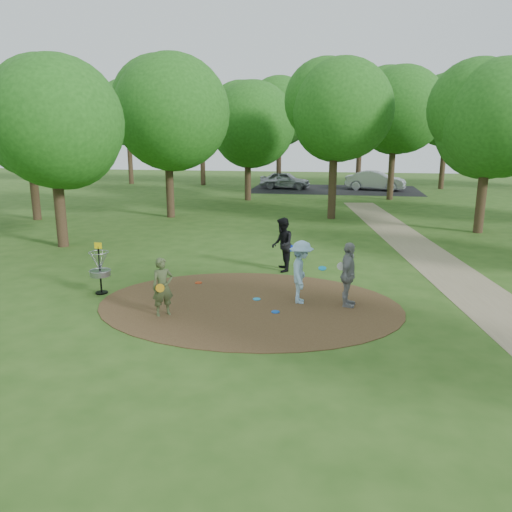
# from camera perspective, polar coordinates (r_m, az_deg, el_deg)

# --- Properties ---
(ground) EXTENTS (100.00, 100.00, 0.00)m
(ground) POSITION_cam_1_polar(r_m,az_deg,el_deg) (13.87, -0.81, -5.59)
(ground) COLOR #2D5119
(ground) RESTS_ON ground
(dirt_clearing) EXTENTS (8.40, 8.40, 0.02)m
(dirt_clearing) POSITION_cam_1_polar(r_m,az_deg,el_deg) (13.87, -0.81, -5.55)
(dirt_clearing) COLOR #47301C
(dirt_clearing) RESTS_ON ground
(footpath) EXTENTS (7.55, 39.89, 0.01)m
(footpath) POSITION_cam_1_polar(r_m,az_deg,el_deg) (16.13, 24.00, -4.00)
(footpath) COLOR #8C7A5B
(footpath) RESTS_ON ground
(parking_lot) EXTENTS (14.00, 8.00, 0.01)m
(parking_lot) POSITION_cam_1_polar(r_m,az_deg,el_deg) (43.13, 8.93, 7.52)
(parking_lot) COLOR black
(parking_lot) RESTS_ON ground
(player_observer_with_disc) EXTENTS (0.67, 0.63, 1.54)m
(player_observer_with_disc) POSITION_cam_1_polar(r_m,az_deg,el_deg) (13.07, -10.61, -3.51)
(player_observer_with_disc) COLOR #4A5833
(player_observer_with_disc) RESTS_ON ground
(player_throwing_with_disc) EXTENTS (1.04, 1.16, 1.77)m
(player_throwing_with_disc) POSITION_cam_1_polar(r_m,az_deg,el_deg) (13.83, 5.19, -1.86)
(player_throwing_with_disc) COLOR #97C1E1
(player_throwing_with_disc) RESTS_ON ground
(player_walking_with_disc) EXTENTS (0.85, 1.01, 1.85)m
(player_walking_with_disc) POSITION_cam_1_polar(r_m,az_deg,el_deg) (17.01, 3.02, 1.29)
(player_walking_with_disc) COLOR black
(player_walking_with_disc) RESTS_ON ground
(player_waiting_with_disc) EXTENTS (0.61, 1.11, 1.79)m
(player_waiting_with_disc) POSITION_cam_1_polar(r_m,az_deg,el_deg) (13.70, 10.48, -2.14)
(player_waiting_with_disc) COLOR gray
(player_waiting_with_disc) RESTS_ON ground
(disc_ground_cyan) EXTENTS (0.22, 0.22, 0.02)m
(disc_ground_cyan) POSITION_cam_1_polar(r_m,az_deg,el_deg) (14.24, 0.08, -4.94)
(disc_ground_cyan) COLOR #1B95D9
(disc_ground_cyan) RESTS_ON dirt_clearing
(disc_ground_blue) EXTENTS (0.22, 0.22, 0.02)m
(disc_ground_blue) POSITION_cam_1_polar(r_m,az_deg,el_deg) (13.27, 2.24, -6.39)
(disc_ground_blue) COLOR blue
(disc_ground_blue) RESTS_ON dirt_clearing
(disc_ground_red) EXTENTS (0.22, 0.22, 0.02)m
(disc_ground_red) POSITION_cam_1_polar(r_m,az_deg,el_deg) (15.88, -6.58, -3.04)
(disc_ground_red) COLOR #B93112
(disc_ground_red) RESTS_ON dirt_clearing
(car_left) EXTENTS (4.38, 2.04, 1.45)m
(car_left) POSITION_cam_1_polar(r_m,az_deg,el_deg) (43.24, 3.34, 8.64)
(car_left) COLOR #A6A8AE
(car_left) RESTS_ON ground
(car_right) EXTENTS (5.11, 2.71, 1.60)m
(car_right) POSITION_cam_1_polar(r_m,az_deg,el_deg) (43.16, 13.50, 8.38)
(car_right) COLOR #B3B4BC
(car_right) RESTS_ON ground
(disc_golf_basket) EXTENTS (0.63, 0.63, 1.54)m
(disc_golf_basket) POSITION_cam_1_polar(r_m,az_deg,el_deg) (15.30, -17.45, -0.96)
(disc_golf_basket) COLOR black
(disc_golf_basket) RESTS_ON ground
(tree_ring) EXTENTS (37.39, 45.22, 8.96)m
(tree_ring) POSITION_cam_1_polar(r_m,az_deg,el_deg) (23.38, 7.56, 15.10)
(tree_ring) COLOR #332316
(tree_ring) RESTS_ON ground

